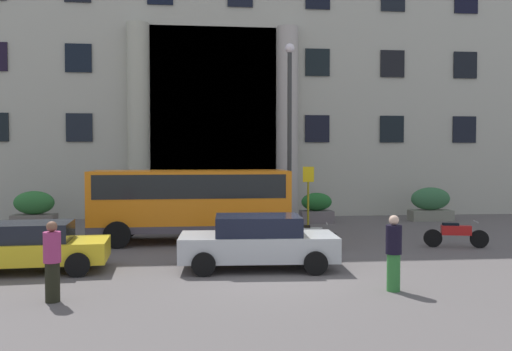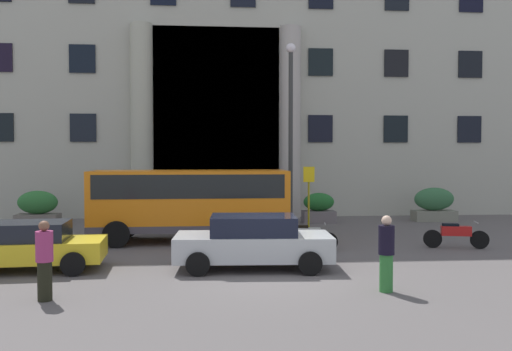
% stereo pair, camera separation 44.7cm
% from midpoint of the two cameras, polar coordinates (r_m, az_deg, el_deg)
% --- Properties ---
extents(ground_plane, '(80.00, 64.00, 0.12)m').
position_cam_midpoint_polar(ground_plane, '(14.34, 1.40, -10.52)').
color(ground_plane, '#585352').
extents(office_building_facade, '(38.92, 9.78, 20.15)m').
position_cam_midpoint_polar(office_building_facade, '(32.17, -2.73, 14.65)').
color(office_building_facade, '#ACAA9A').
rests_on(office_building_facade, ground_plane).
extents(orange_minibus, '(6.94, 2.59, 2.55)m').
position_cam_midpoint_polar(orange_minibus, '(19.44, -7.54, -2.45)').
color(orange_minibus, orange).
rests_on(orange_minibus, ground_plane).
extents(bus_stop_sign, '(0.44, 0.08, 2.65)m').
position_cam_midpoint_polar(bus_stop_sign, '(21.28, 4.94, -1.78)').
color(bus_stop_sign, '#9A9317').
rests_on(bus_stop_sign, ground_plane).
extents(hedge_planter_far_west, '(1.81, 0.94, 1.53)m').
position_cam_midpoint_polar(hedge_planter_far_west, '(25.68, -22.83, -3.28)').
color(hedge_planter_far_west, slate).
rests_on(hedge_planter_far_west, ground_plane).
extents(hedge_planter_west, '(1.99, 0.85, 1.58)m').
position_cam_midpoint_polar(hedge_planter_west, '(26.84, 17.48, -2.94)').
color(hedge_planter_west, slate).
rests_on(hedge_planter_west, ground_plane).
extents(hedge_planter_far_east, '(1.48, 0.90, 1.37)m').
position_cam_midpoint_polar(hedge_planter_far_east, '(24.99, 5.90, -3.45)').
color(hedge_planter_far_east, slate).
rests_on(hedge_planter_far_east, ground_plane).
extents(parked_estate_mid, '(4.25, 2.13, 1.31)m').
position_cam_midpoint_polar(parked_estate_mid, '(15.69, -23.78, -6.86)').
color(parked_estate_mid, gold).
rests_on(parked_estate_mid, ground_plane).
extents(white_taxi_kerbside, '(4.31, 2.17, 1.45)m').
position_cam_midpoint_polar(white_taxi_kerbside, '(14.80, -0.67, -6.97)').
color(white_taxi_kerbside, '#B6B9BB').
rests_on(white_taxi_kerbside, ground_plane).
extents(motorcycle_near_kerb, '(2.05, 0.63, 0.89)m').
position_cam_midpoint_polar(motorcycle_near_kerb, '(17.69, 4.61, -6.41)').
color(motorcycle_near_kerb, black).
rests_on(motorcycle_near_kerb, ground_plane).
extents(motorcycle_far_end, '(2.07, 0.71, 0.89)m').
position_cam_midpoint_polar(motorcycle_far_end, '(19.27, 19.60, -5.82)').
color(motorcycle_far_end, black).
rests_on(motorcycle_far_end, ground_plane).
extents(pedestrian_man_crossing, '(0.36, 0.36, 1.70)m').
position_cam_midpoint_polar(pedestrian_man_crossing, '(12.31, -21.69, -8.42)').
color(pedestrian_man_crossing, black).
rests_on(pedestrian_man_crossing, ground_plane).
extents(pedestrian_child_trailing, '(0.36, 0.36, 1.73)m').
position_cam_midpoint_polar(pedestrian_child_trailing, '(12.68, 13.33, -7.94)').
color(pedestrian_child_trailing, '#2D7332').
rests_on(pedestrian_child_trailing, ground_plane).
extents(lamppost_plaza_centre, '(0.40, 0.40, 7.71)m').
position_cam_midpoint_polar(lamppost_plaza_centre, '(22.54, 2.99, 5.68)').
color(lamppost_plaza_centre, '#313231').
rests_on(lamppost_plaza_centre, ground_plane).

